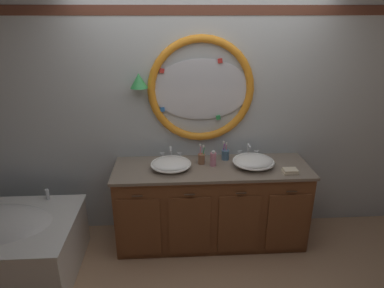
{
  "coord_description": "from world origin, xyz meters",
  "views": [
    {
      "loc": [
        -0.29,
        -2.79,
        2.32
      ],
      "look_at": [
        -0.11,
        0.25,
        1.11
      ],
      "focal_mm": 31.67,
      "sensor_mm": 36.0,
      "label": 1
    }
  ],
  "objects_px": {
    "sink_basin_left": "(171,164)",
    "sink_basin_right": "(253,162)",
    "folded_hand_towel": "(290,171)",
    "toothbrush_holder_right": "(225,154)",
    "toothbrush_holder_left": "(201,158)",
    "soap_dispenser": "(213,159)"
  },
  "relations": [
    {
      "from": "sink_basin_left",
      "to": "sink_basin_right",
      "type": "xyz_separation_m",
      "value": [
        0.82,
        0.0,
        0.01
      ]
    },
    {
      "from": "sink_basin_right",
      "to": "folded_hand_towel",
      "type": "distance_m",
      "value": 0.36
    },
    {
      "from": "folded_hand_towel",
      "to": "toothbrush_holder_right",
      "type": "bearing_deg",
      "value": 148.25
    },
    {
      "from": "toothbrush_holder_left",
      "to": "folded_hand_towel",
      "type": "relative_size",
      "value": 1.49
    },
    {
      "from": "sink_basin_left",
      "to": "toothbrush_holder_right",
      "type": "distance_m",
      "value": 0.6
    },
    {
      "from": "sink_basin_left",
      "to": "soap_dispenser",
      "type": "height_order",
      "value": "soap_dispenser"
    },
    {
      "from": "sink_basin_right",
      "to": "folded_hand_towel",
      "type": "relative_size",
      "value": 2.9
    },
    {
      "from": "toothbrush_holder_right",
      "to": "soap_dispenser",
      "type": "height_order",
      "value": "toothbrush_holder_right"
    },
    {
      "from": "sink_basin_left",
      "to": "soap_dispenser",
      "type": "bearing_deg",
      "value": 7.13
    },
    {
      "from": "sink_basin_left",
      "to": "soap_dispenser",
      "type": "distance_m",
      "value": 0.43
    },
    {
      "from": "sink_basin_left",
      "to": "toothbrush_holder_left",
      "type": "relative_size",
      "value": 1.89
    },
    {
      "from": "sink_basin_left",
      "to": "toothbrush_holder_left",
      "type": "distance_m",
      "value": 0.33
    },
    {
      "from": "toothbrush_holder_right",
      "to": "soap_dispenser",
      "type": "relative_size",
      "value": 1.23
    },
    {
      "from": "toothbrush_holder_right",
      "to": "soap_dispenser",
      "type": "bearing_deg",
      "value": -135.16
    },
    {
      "from": "soap_dispenser",
      "to": "toothbrush_holder_left",
      "type": "bearing_deg",
      "value": 153.22
    },
    {
      "from": "soap_dispenser",
      "to": "sink_basin_right",
      "type": "bearing_deg",
      "value": -7.65
    },
    {
      "from": "toothbrush_holder_right",
      "to": "soap_dispenser",
      "type": "xyz_separation_m",
      "value": [
        -0.14,
        -0.14,
        0.02
      ]
    },
    {
      "from": "soap_dispenser",
      "to": "folded_hand_towel",
      "type": "bearing_deg",
      "value": -16.5
    },
    {
      "from": "folded_hand_towel",
      "to": "soap_dispenser",
      "type": "bearing_deg",
      "value": 163.5
    },
    {
      "from": "toothbrush_holder_right",
      "to": "soap_dispenser",
      "type": "distance_m",
      "value": 0.2
    },
    {
      "from": "sink_basin_right",
      "to": "soap_dispenser",
      "type": "distance_m",
      "value": 0.4
    },
    {
      "from": "sink_basin_left",
      "to": "sink_basin_right",
      "type": "relative_size",
      "value": 0.97
    }
  ]
}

